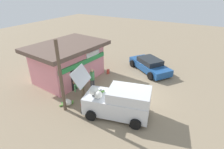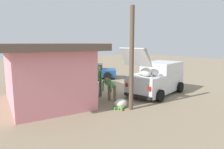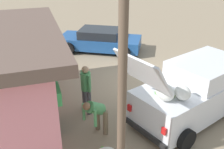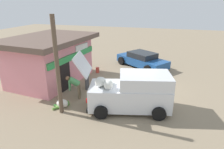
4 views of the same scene
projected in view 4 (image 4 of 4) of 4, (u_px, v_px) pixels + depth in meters
ground_plane at (135, 86)px, 12.62m from camera, size 60.00×60.00×0.00m
storefront_bar at (51, 58)px, 12.97m from camera, size 6.38×4.91×2.99m
delivery_van at (132, 92)px, 9.63m from camera, size 2.87×4.76×2.78m
parked_sedan at (142, 60)px, 16.20m from camera, size 3.94×4.59×1.21m
vendor_standing at (87, 74)px, 11.89m from camera, size 0.56×0.39×1.72m
customer_bending at (75, 84)px, 10.81m from camera, size 0.69×0.79×1.30m
unloaded_banana_pile at (62, 104)px, 10.05m from camera, size 0.96×0.81×0.41m
paint_bucket at (98, 70)px, 14.95m from camera, size 0.26×0.26×0.40m
utility_pole at (57, 67)px, 8.84m from camera, size 0.20×0.20×4.61m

